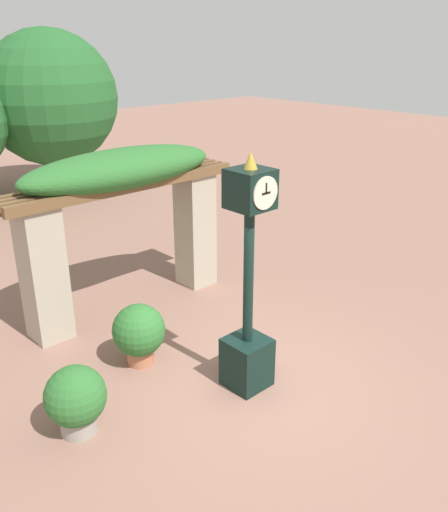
% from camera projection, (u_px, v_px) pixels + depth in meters
% --- Properties ---
extents(ground_plane, '(60.00, 60.00, 0.00)m').
position_uv_depth(ground_plane, '(257.00, 382.00, 8.19)').
color(ground_plane, '#8E6656').
extents(pedestal_clock, '(0.59, 0.59, 3.51)m').
position_uv_depth(pedestal_clock, '(248.00, 299.00, 7.63)').
color(pedestal_clock, black).
rests_on(pedestal_clock, ground).
extents(pergola, '(4.52, 1.22, 3.06)m').
position_uv_depth(pergola, '(123.00, 198.00, 9.68)').
color(pergola, '#A89E89').
rests_on(pergola, ground).
extents(potted_plant_near_left, '(0.81, 0.81, 0.96)m').
position_uv_depth(potted_plant_near_left, '(76.00, 399.00, 6.99)').
color(potted_plant_near_left, gray).
rests_on(potted_plant_near_left, ground).
extents(potted_plant_near_right, '(0.84, 0.84, 1.01)m').
position_uv_depth(potted_plant_near_right, '(139.00, 332.00, 8.49)').
color(potted_plant_near_right, '#B26B4C').
rests_on(potted_plant_near_right, ground).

